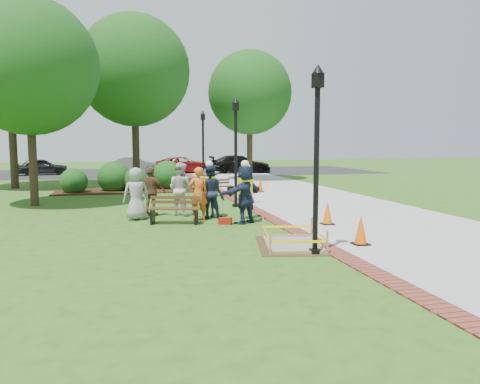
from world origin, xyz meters
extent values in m
plane|color=#285116|center=(0.00, 0.00, 0.00)|extent=(100.00, 100.00, 0.00)
cube|color=#9E9E99|center=(5.00, 10.00, 0.01)|extent=(6.00, 60.00, 0.02)
cube|color=maroon|center=(1.75, 10.00, 0.01)|extent=(0.50, 60.00, 0.03)
cube|color=#381E0F|center=(-3.00, 12.00, 0.02)|extent=(7.00, 3.00, 0.05)
cube|color=black|center=(0.00, 27.00, 0.00)|extent=(36.00, 12.00, 0.01)
cube|color=#47331E|center=(1.04, -2.09, 0.00)|extent=(2.13, 2.59, 0.01)
cube|color=gray|center=(1.04, -2.09, 0.02)|extent=(1.54, 2.00, 0.04)
cube|color=tan|center=(1.04, -2.09, 0.04)|extent=(1.68, 2.15, 0.08)
cube|color=tan|center=(1.04, -2.09, 0.28)|extent=(1.71, 2.18, 0.55)
cube|color=yellow|center=(1.04, -2.09, 0.30)|extent=(1.65, 2.12, 0.06)
cube|color=brown|center=(-1.49, 1.68, 0.48)|extent=(1.64, 0.84, 0.04)
cube|color=brown|center=(-1.43, 1.93, 0.73)|extent=(1.54, 0.43, 0.25)
cube|color=black|center=(-1.49, 1.68, 0.23)|extent=(1.52, 0.86, 0.46)
cube|color=#4C351A|center=(1.35, 8.77, 0.44)|extent=(1.49, 0.95, 0.04)
cube|color=#4C351A|center=(1.26, 8.99, 0.66)|extent=(1.34, 0.59, 0.23)
cube|color=black|center=(1.35, 8.77, 0.21)|extent=(1.39, 0.95, 0.42)
cube|color=black|center=(2.69, -2.46, 0.03)|extent=(0.39, 0.39, 0.05)
cone|color=#FF5808|center=(2.69, -2.46, 0.41)|extent=(0.31, 0.31, 0.71)
cube|color=black|center=(3.08, 0.39, 0.02)|extent=(0.38, 0.38, 0.05)
cone|color=#FF6408|center=(3.08, 0.39, 0.40)|extent=(0.30, 0.30, 0.70)
cube|color=black|center=(3.63, 9.80, 0.03)|extent=(0.39, 0.39, 0.05)
cone|color=#E35A07|center=(3.63, 9.80, 0.41)|extent=(0.31, 0.31, 0.72)
cube|color=#97180B|center=(0.03, 1.22, 0.10)|extent=(0.46, 0.37, 0.20)
cylinder|color=black|center=(1.25, -3.00, 1.90)|extent=(0.12, 0.12, 3.80)
cube|color=black|center=(1.25, -3.00, 3.90)|extent=(0.22, 0.22, 0.32)
cone|color=black|center=(1.25, -3.00, 4.15)|extent=(0.28, 0.28, 0.22)
cylinder|color=black|center=(1.25, -3.00, 0.05)|extent=(0.28, 0.28, 0.10)
cylinder|color=black|center=(1.25, 5.00, 1.90)|extent=(0.12, 0.12, 3.80)
cube|color=black|center=(1.25, 5.00, 3.90)|extent=(0.22, 0.22, 0.32)
cone|color=black|center=(1.25, 5.00, 4.15)|extent=(0.28, 0.28, 0.22)
cylinder|color=black|center=(1.25, 5.00, 0.05)|extent=(0.28, 0.28, 0.10)
cylinder|color=black|center=(1.25, 13.00, 1.90)|extent=(0.12, 0.12, 3.80)
cube|color=black|center=(1.25, 13.00, 3.90)|extent=(0.22, 0.22, 0.32)
cone|color=black|center=(1.25, 13.00, 4.15)|extent=(0.28, 0.28, 0.22)
cylinder|color=black|center=(1.25, 13.00, 0.05)|extent=(0.28, 0.28, 0.10)
cylinder|color=#3D2D1E|center=(-6.52, 7.16, 2.26)|extent=(0.32, 0.32, 4.51)
sphere|color=#194213|center=(-6.52, 7.16, 5.48)|extent=(5.37, 5.37, 5.37)
cylinder|color=#3D2D1E|center=(-2.35, 15.36, 2.73)|extent=(0.41, 0.41, 5.47)
sphere|color=#194213|center=(-2.35, 15.36, 6.64)|extent=(6.43, 6.43, 6.43)
cylinder|color=#3D2D1E|center=(5.11, 17.45, 2.38)|extent=(0.38, 0.38, 4.75)
sphere|color=#194213|center=(5.11, 17.45, 5.77)|extent=(5.52, 5.52, 5.52)
cylinder|color=#3D2D1E|center=(-8.91, 14.99, 3.00)|extent=(0.41, 0.41, 5.99)
sphere|color=#194213|center=(-8.91, 14.99, 7.28)|extent=(7.21, 7.21, 7.21)
sphere|color=#194213|center=(-5.50, 11.77, 0.00)|extent=(1.36, 1.36, 1.36)
sphere|color=#194213|center=(-3.56, 12.16, 0.00)|extent=(1.67, 1.67, 1.67)
sphere|color=#194213|center=(-2.48, 11.86, 0.00)|extent=(1.30, 1.30, 1.30)
sphere|color=#194213|center=(-0.78, 12.69, 0.00)|extent=(1.66, 1.66, 1.66)
sphere|color=#194213|center=(-2.98, 13.07, 0.00)|extent=(0.89, 0.89, 0.89)
imported|color=#999999|center=(-2.63, 2.75, 0.86)|extent=(0.58, 0.40, 1.72)
imported|color=orange|center=(-0.66, 2.18, 0.87)|extent=(0.56, 0.37, 1.74)
imported|color=silver|center=(-1.11, 3.35, 0.92)|extent=(0.69, 0.67, 1.83)
imported|color=brown|center=(-2.10, 3.43, 0.84)|extent=(0.64, 0.55, 1.69)
imported|color=#2C2F4E|center=(-0.20, 2.75, 0.83)|extent=(0.55, 0.38, 1.66)
imported|color=#1A2743|center=(0.67, 1.26, 0.92)|extent=(0.70, 0.64, 1.83)
cube|color=#DDF114|center=(0.67, 1.26, 1.18)|extent=(0.42, 0.26, 0.52)
sphere|color=white|center=(0.67, 1.26, 1.86)|extent=(0.25, 0.25, 0.25)
imported|color=#17203D|center=(0.95, 2.15, 0.84)|extent=(0.61, 0.48, 1.69)
cube|color=#DDF114|center=(0.95, 2.15, 1.08)|extent=(0.42, 0.26, 0.52)
sphere|color=white|center=(0.95, 2.15, 1.71)|extent=(0.25, 0.25, 0.25)
imported|color=#16223A|center=(-0.24, 2.48, 0.89)|extent=(0.63, 0.48, 1.79)
cube|color=#DDF114|center=(-0.24, 2.48, 1.15)|extent=(0.42, 0.26, 0.52)
sphere|color=white|center=(-0.24, 2.48, 1.81)|extent=(0.25, 0.25, 0.25)
imported|color=black|center=(-9.25, 25.72, 0.00)|extent=(2.77, 4.59, 1.40)
imported|color=#9B9B9F|center=(-2.21, 25.42, 0.00)|extent=(2.39, 4.71, 1.48)
imported|color=maroon|center=(1.62, 25.38, 0.00)|extent=(2.55, 4.64, 1.44)
imported|color=black|center=(6.08, 24.17, 0.00)|extent=(2.53, 5.01, 1.58)
camera|label=1|loc=(-2.90, -12.82, 2.56)|focal=35.00mm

